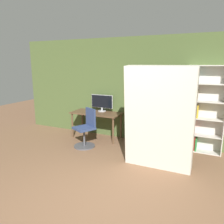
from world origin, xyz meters
TOP-DOWN VIEW (x-y plane):
  - ground_plane at (0.00, 0.00)m, footprint 16.00×16.00m
  - wall_back at (0.00, 3.16)m, footprint 8.00×0.06m
  - desk at (-1.45, 2.81)m, footprint 1.37×0.64m
  - monitor at (-1.37, 3.00)m, footprint 0.64×0.22m
  - office_chair at (-1.38, 2.13)m, footprint 0.59×0.59m
  - bookshelf at (1.15, 3.02)m, footprint 0.87×0.30m
  - mattress_near at (0.51, 1.73)m, footprint 1.30×0.41m

SIDE VIEW (x-z plane):
  - ground_plane at x=0.00m, z-range 0.00..0.00m
  - office_chair at x=-1.38m, z-range -0.08..0.87m
  - desk at x=-1.45m, z-range 0.27..0.99m
  - bookshelf at x=1.15m, z-range -0.06..1.94m
  - monitor at x=-1.37m, z-range 0.75..1.21m
  - mattress_near at x=0.51m, z-range 0.00..2.01m
  - wall_back at x=0.00m, z-range 0.00..2.70m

